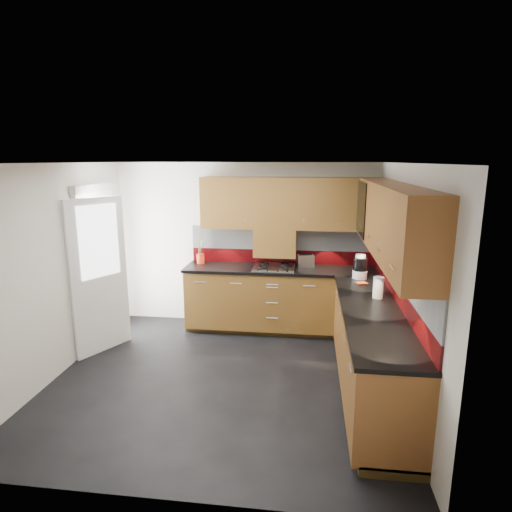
# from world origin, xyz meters

# --- Properties ---
(room) EXTENTS (4.00, 3.80, 2.64)m
(room) POSITION_xyz_m (0.00, 0.00, 1.50)
(room) COLOR black
(base_cabinets) EXTENTS (2.70, 3.20, 0.95)m
(base_cabinets) POSITION_xyz_m (1.07, 0.72, 0.44)
(base_cabinets) COLOR brown
(base_cabinets) RESTS_ON room
(countertop) EXTENTS (2.72, 3.22, 0.04)m
(countertop) POSITION_xyz_m (1.05, 0.70, 0.92)
(countertop) COLOR black
(countertop) RESTS_ON base_cabinets
(backsplash) EXTENTS (2.70, 3.20, 0.54)m
(backsplash) POSITION_xyz_m (1.28, 0.93, 1.21)
(backsplash) COLOR #66090D
(backsplash) RESTS_ON countertop
(upper_cabinets) EXTENTS (2.50, 3.20, 0.72)m
(upper_cabinets) POSITION_xyz_m (1.23, 0.78, 1.84)
(upper_cabinets) COLOR brown
(upper_cabinets) RESTS_ON room
(extractor_hood) EXTENTS (0.60, 0.33, 0.40)m
(extractor_hood) POSITION_xyz_m (0.45, 1.64, 1.28)
(extractor_hood) COLOR brown
(extractor_hood) RESTS_ON room
(glass_cabinet) EXTENTS (0.32, 0.80, 0.66)m
(glass_cabinet) POSITION_xyz_m (1.71, 1.07, 1.87)
(glass_cabinet) COLOR black
(glass_cabinet) RESTS_ON room
(back_door) EXTENTS (0.42, 1.19, 2.04)m
(back_door) POSITION_xyz_m (-1.78, 0.75, 1.03)
(back_door) COLOR white
(back_door) RESTS_ON room
(gas_hob) EXTENTS (0.58, 0.51, 0.04)m
(gas_hob) POSITION_xyz_m (0.45, 1.47, 0.95)
(gas_hob) COLOR silver
(gas_hob) RESTS_ON countertop
(utensil_pot) EXTENTS (0.11, 0.11, 0.40)m
(utensil_pot) POSITION_xyz_m (-0.65, 1.63, 1.03)
(utensil_pot) COLOR red
(utensil_pot) RESTS_ON countertop
(toaster) EXTENTS (0.26, 0.19, 0.17)m
(toaster) POSITION_xyz_m (0.89, 1.64, 1.02)
(toaster) COLOR silver
(toaster) RESTS_ON countertop
(food_processor) EXTENTS (0.19, 0.19, 0.32)m
(food_processor) POSITION_xyz_m (1.59, 1.08, 1.08)
(food_processor) COLOR white
(food_processor) RESTS_ON countertop
(paper_towel) EXTENTS (0.12, 0.12, 0.24)m
(paper_towel) POSITION_xyz_m (1.70, 0.29, 1.06)
(paper_towel) COLOR white
(paper_towel) RESTS_ON countertop
(orange_cloth) EXTENTS (0.16, 0.15, 0.01)m
(orange_cloth) POSITION_xyz_m (1.59, 0.84, 0.95)
(orange_cloth) COLOR #D04517
(orange_cloth) RESTS_ON countertop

